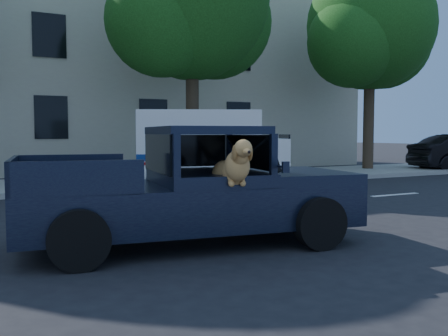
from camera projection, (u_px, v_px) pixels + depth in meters
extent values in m
plane|color=black|center=(143.00, 261.00, 6.30)|extent=(120.00, 120.00, 0.00)
cube|color=gray|center=(40.00, 186.00, 14.41)|extent=(60.00, 4.00, 0.15)
cylinder|color=#332619|center=(192.00, 116.00, 16.94)|extent=(0.44, 0.44, 4.40)
sphere|color=#133A0E|center=(192.00, 2.00, 16.68)|extent=(5.20, 5.20, 5.20)
sphere|color=#133A0E|center=(161.00, 21.00, 15.91)|extent=(3.60, 3.60, 3.60)
sphere|color=#133A0E|center=(215.00, 22.00, 17.44)|extent=(4.00, 4.00, 4.00)
cylinder|color=#332619|center=(369.00, 119.00, 20.66)|extent=(0.44, 0.44, 4.40)
sphere|color=#133A0E|center=(371.00, 26.00, 20.39)|extent=(5.20, 5.20, 5.20)
sphere|color=#133A0E|center=(353.00, 42.00, 19.63)|extent=(3.60, 3.60, 3.60)
sphere|color=#133A0E|center=(383.00, 41.00, 21.16)|extent=(4.00, 4.00, 4.00)
cube|color=#BBB59A|center=(87.00, 67.00, 21.94)|extent=(26.00, 6.00, 9.00)
cube|color=black|center=(190.00, 205.00, 7.22)|extent=(4.98, 2.50, 0.60)
cube|color=black|center=(295.00, 176.00, 7.75)|extent=(1.62, 2.01, 0.15)
cube|color=black|center=(205.00, 131.00, 7.22)|extent=(1.66, 1.95, 0.11)
cube|color=black|center=(252.00, 152.00, 7.49)|extent=(0.46, 1.59, 0.52)
cube|color=black|center=(226.00, 195.00, 6.95)|extent=(0.57, 0.57, 0.35)
cube|color=black|center=(286.00, 167.00, 6.42)|extent=(0.10, 0.06, 0.15)
cube|color=silver|center=(213.00, 171.00, 14.08)|extent=(4.48, 3.38, 0.49)
cube|color=silver|center=(199.00, 137.00, 13.99)|extent=(3.77, 3.06, 1.46)
cube|color=silver|center=(269.00, 151.00, 14.12)|extent=(1.54, 2.00, 0.68)
cube|color=navy|center=(199.00, 158.00, 13.10)|extent=(3.01, 1.40, 0.17)
cube|color=#9E0F0F|center=(199.00, 163.00, 13.11)|extent=(3.01, 1.40, 0.07)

